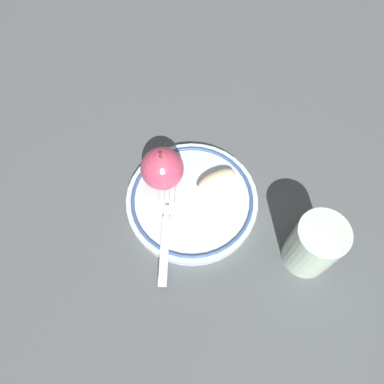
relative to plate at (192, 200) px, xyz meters
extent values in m
plane|color=#4F5558|center=(-0.01, -0.02, -0.01)|extent=(2.00, 2.00, 0.00)
cylinder|color=silver|center=(0.00, 0.00, 0.00)|extent=(0.20, 0.20, 0.01)
torus|color=#3A558C|center=(0.00, 0.00, 0.01)|extent=(0.19, 0.19, 0.01)
sphere|color=#C64260|center=(0.01, -0.05, 0.04)|extent=(0.06, 0.06, 0.06)
cylinder|color=brown|center=(0.01, -0.05, 0.08)|extent=(0.00, 0.00, 0.01)
ellipsoid|color=beige|center=(-0.04, 0.01, 0.02)|extent=(0.07, 0.05, 0.02)
cube|color=silver|center=(0.09, 0.03, 0.01)|extent=(0.08, 0.08, 0.00)
cube|color=silver|center=(0.04, -0.01, 0.01)|extent=(0.02, 0.02, 0.00)
cube|color=silver|center=(0.00, -0.03, 0.01)|extent=(0.05, 0.05, 0.00)
cube|color=silver|center=(0.01, -0.04, 0.01)|extent=(0.05, 0.05, 0.00)
cube|color=silver|center=(0.01, -0.04, 0.01)|extent=(0.05, 0.05, 0.00)
cube|color=silver|center=(0.02, -0.05, 0.01)|extent=(0.05, 0.05, 0.00)
cylinder|color=silver|center=(-0.05, 0.18, 0.04)|extent=(0.07, 0.07, 0.10)
camera|label=1|loc=(0.17, 0.17, 0.52)|focal=35.00mm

